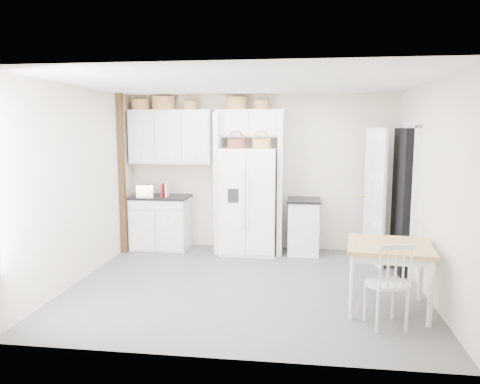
# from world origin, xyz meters

# --- Properties ---
(floor) EXTENTS (4.50, 4.50, 0.00)m
(floor) POSITION_xyz_m (0.00, 0.00, 0.00)
(floor) COLOR #4A4A4B
(floor) RESTS_ON ground
(ceiling) EXTENTS (4.50, 4.50, 0.00)m
(ceiling) POSITION_xyz_m (0.00, 0.00, 2.60)
(ceiling) COLOR white
(ceiling) RESTS_ON wall_back
(wall_back) EXTENTS (4.50, 0.00, 4.50)m
(wall_back) POSITION_xyz_m (0.00, 2.00, 1.30)
(wall_back) COLOR beige
(wall_back) RESTS_ON floor
(wall_left) EXTENTS (0.00, 4.00, 4.00)m
(wall_left) POSITION_xyz_m (-2.25, 0.00, 1.30)
(wall_left) COLOR beige
(wall_left) RESTS_ON floor
(wall_right) EXTENTS (0.00, 4.00, 4.00)m
(wall_right) POSITION_xyz_m (2.25, 0.00, 1.30)
(wall_right) COLOR beige
(wall_right) RESTS_ON floor
(refrigerator) EXTENTS (0.89, 0.72, 1.73)m
(refrigerator) POSITION_xyz_m (-0.15, 1.64, 0.86)
(refrigerator) COLOR white
(refrigerator) RESTS_ON floor
(base_cab_left) EXTENTS (0.94, 0.59, 0.87)m
(base_cab_left) POSITION_xyz_m (-1.67, 1.70, 0.44)
(base_cab_left) COLOR silver
(base_cab_left) RESTS_ON floor
(base_cab_right) EXTENTS (0.49, 0.59, 0.87)m
(base_cab_right) POSITION_xyz_m (0.74, 1.70, 0.43)
(base_cab_right) COLOR silver
(base_cab_right) RESTS_ON floor
(dining_table) EXTENTS (1.01, 1.01, 0.76)m
(dining_table) POSITION_xyz_m (1.70, -0.60, 0.38)
(dining_table) COLOR #A57448
(dining_table) RESTS_ON floor
(windsor_chair) EXTENTS (0.54, 0.52, 0.92)m
(windsor_chair) POSITION_xyz_m (1.60, -1.08, 0.46)
(windsor_chair) COLOR silver
(windsor_chair) RESTS_ON floor
(counter_left) EXTENTS (0.98, 0.63, 0.04)m
(counter_left) POSITION_xyz_m (-1.67, 1.70, 0.89)
(counter_left) COLOR black
(counter_left) RESTS_ON base_cab_left
(counter_right) EXTENTS (0.53, 0.63, 0.04)m
(counter_right) POSITION_xyz_m (0.74, 1.70, 0.89)
(counter_right) COLOR black
(counter_right) RESTS_ON base_cab_right
(toaster) EXTENTS (0.30, 0.21, 0.19)m
(toaster) POSITION_xyz_m (-1.91, 1.63, 1.01)
(toaster) COLOR silver
(toaster) RESTS_ON counter_left
(cookbook_red) EXTENTS (0.06, 0.15, 0.22)m
(cookbook_red) POSITION_xyz_m (-1.59, 1.62, 1.02)
(cookbook_red) COLOR #A90C21
(cookbook_red) RESTS_ON counter_left
(cookbook_cream) EXTENTS (0.04, 0.16, 0.24)m
(cookbook_cream) POSITION_xyz_m (-1.53, 1.62, 1.03)
(cookbook_cream) COLOR beige
(cookbook_cream) RESTS_ON counter_left
(basket_upper_a) EXTENTS (0.31, 0.31, 0.17)m
(basket_upper_a) POSITION_xyz_m (-2.02, 1.83, 2.44)
(basket_upper_a) COLOR #A46E39
(basket_upper_a) RESTS_ON upper_cabinet
(basket_upper_b) EXTENTS (0.38, 0.38, 0.22)m
(basket_upper_b) POSITION_xyz_m (-1.62, 1.83, 2.46)
(basket_upper_b) COLOR #A46E39
(basket_upper_b) RESTS_ON upper_cabinet
(basket_upper_c) EXTENTS (0.24, 0.24, 0.14)m
(basket_upper_c) POSITION_xyz_m (-1.16, 1.83, 2.42)
(basket_upper_c) COLOR #A46E39
(basket_upper_c) RESTS_ON upper_cabinet
(basket_bridge_a) EXTENTS (0.36, 0.36, 0.20)m
(basket_bridge_a) POSITION_xyz_m (-0.39, 1.83, 2.45)
(basket_bridge_a) COLOR #A46E39
(basket_bridge_a) RESTS_ON bridge_cabinet
(basket_bridge_b) EXTENTS (0.26, 0.26, 0.15)m
(basket_bridge_b) POSITION_xyz_m (0.03, 1.83, 2.42)
(basket_bridge_b) COLOR #A46E39
(basket_bridge_b) RESTS_ON bridge_cabinet
(basket_fridge_a) EXTENTS (0.28, 0.28, 0.15)m
(basket_fridge_a) POSITION_xyz_m (-0.35, 1.54, 1.80)
(basket_fridge_a) COLOR brown
(basket_fridge_a) RESTS_ON refrigerator
(basket_fridge_b) EXTENTS (0.29, 0.29, 0.15)m
(basket_fridge_b) POSITION_xyz_m (0.06, 1.54, 1.80)
(basket_fridge_b) COLOR #A46E39
(basket_fridge_b) RESTS_ON refrigerator
(upper_cabinet) EXTENTS (1.40, 0.34, 0.90)m
(upper_cabinet) POSITION_xyz_m (-1.50, 1.83, 1.90)
(upper_cabinet) COLOR silver
(upper_cabinet) RESTS_ON wall_back
(bridge_cabinet) EXTENTS (1.12, 0.34, 0.45)m
(bridge_cabinet) POSITION_xyz_m (-0.15, 1.83, 2.12)
(bridge_cabinet) COLOR silver
(bridge_cabinet) RESTS_ON wall_back
(fridge_panel_left) EXTENTS (0.08, 0.60, 2.30)m
(fridge_panel_left) POSITION_xyz_m (-0.66, 1.70, 1.15)
(fridge_panel_left) COLOR silver
(fridge_panel_left) RESTS_ON floor
(fridge_panel_right) EXTENTS (0.08, 0.60, 2.30)m
(fridge_panel_right) POSITION_xyz_m (0.36, 1.70, 1.15)
(fridge_panel_right) COLOR silver
(fridge_panel_right) RESTS_ON floor
(trim_post) EXTENTS (0.09, 0.09, 2.60)m
(trim_post) POSITION_xyz_m (-2.20, 1.35, 1.30)
(trim_post) COLOR black
(trim_post) RESTS_ON floor
(doorway_void) EXTENTS (0.18, 0.85, 2.05)m
(doorway_void) POSITION_xyz_m (2.16, 1.00, 1.02)
(doorway_void) COLOR black
(doorway_void) RESTS_ON floor
(door_slab) EXTENTS (0.21, 0.79, 2.05)m
(door_slab) POSITION_xyz_m (1.80, 1.33, 1.02)
(door_slab) COLOR white
(door_slab) RESTS_ON floor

